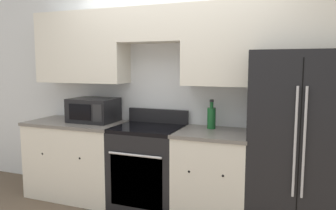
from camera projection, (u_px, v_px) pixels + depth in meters
name	position (u px, v px, depth m)	size (l,w,h in m)	color
wall_back	(178.00, 72.00, 3.65)	(8.00, 0.39, 2.60)	silver
lower_cabinets_left	(78.00, 158.00, 3.95)	(1.16, 0.64, 0.91)	silver
lower_cabinets_right	(213.00, 175.00, 3.36)	(0.75, 0.64, 0.91)	silver
oven_range	(148.00, 167.00, 3.62)	(0.73, 0.65, 1.07)	black
refrigerator	(299.00, 142.00, 3.07)	(0.88, 0.77, 1.71)	black
microwave	(94.00, 110.00, 3.88)	(0.53, 0.41, 0.28)	black
bottle	(211.00, 117.00, 3.45)	(0.09, 0.09, 0.31)	#195928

